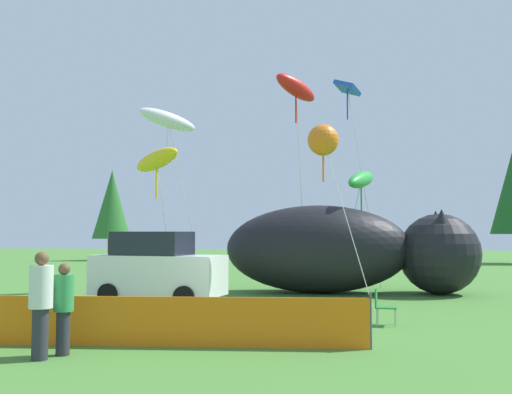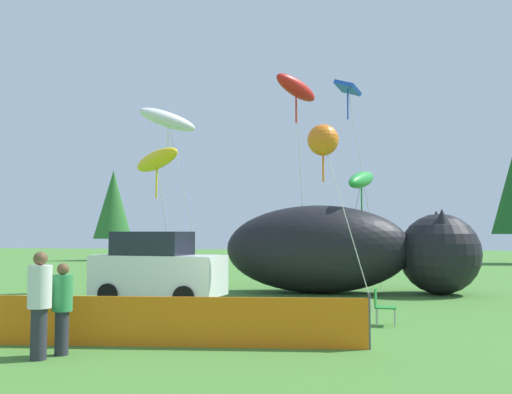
% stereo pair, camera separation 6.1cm
% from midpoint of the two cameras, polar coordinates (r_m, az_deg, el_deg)
% --- Properties ---
extents(ground_plane, '(120.00, 120.00, 0.00)m').
position_cam_midpoint_polar(ground_plane, '(15.08, -3.33, -12.10)').
color(ground_plane, '#477F33').
extents(parked_car, '(4.31, 2.25, 2.27)m').
position_cam_midpoint_polar(parked_car, '(18.42, -9.97, -7.04)').
color(parked_car, white).
rests_on(parked_car, ground).
extents(folding_chair, '(0.55, 0.55, 0.88)m').
position_cam_midpoint_polar(folding_chair, '(14.35, 12.35, -10.38)').
color(folding_chair, '#267F33').
rests_on(folding_chair, ground).
extents(inflatable_cat, '(9.36, 3.65, 3.25)m').
position_cam_midpoint_polar(inflatable_cat, '(21.41, 8.84, -5.50)').
color(inflatable_cat, black).
rests_on(inflatable_cat, ground).
extents(safety_fence, '(9.34, 1.06, 1.07)m').
position_cam_midpoint_polar(safety_fence, '(11.75, -12.53, -12.05)').
color(safety_fence, orange).
rests_on(safety_fence, ground).
extents(spectator_in_blue_shirt, '(0.36, 0.36, 1.67)m').
position_cam_midpoint_polar(spectator_in_blue_shirt, '(11.21, -18.84, -10.17)').
color(spectator_in_blue_shirt, '#2D2D38').
rests_on(spectator_in_blue_shirt, ground).
extents(spectator_in_grey_shirt, '(0.41, 0.41, 1.90)m').
position_cam_midpoint_polar(spectator_in_grey_shirt, '(10.93, -20.87, -9.65)').
color(spectator_in_grey_shirt, '#2D2D38').
rests_on(spectator_in_grey_shirt, ground).
extents(kite_green_fish, '(1.65, 2.71, 4.87)m').
position_cam_midpoint_polar(kite_green_fish, '(22.12, 10.39, 1.69)').
color(kite_green_fish, silver).
rests_on(kite_green_fish, ground).
extents(kite_blue_box, '(1.85, 1.21, 8.45)m').
position_cam_midpoint_polar(kite_blue_box, '(23.87, 9.09, 10.34)').
color(kite_blue_box, silver).
rests_on(kite_blue_box, ground).
extents(kite_yellow_hero, '(2.31, 1.90, 5.22)m').
position_cam_midpoint_polar(kite_yellow_hero, '(19.47, -10.00, 3.64)').
color(kite_yellow_hero, silver).
rests_on(kite_yellow_hero, ground).
extents(kite_red_lizard, '(1.82, 2.59, 8.15)m').
position_cam_midpoint_polar(kite_red_lizard, '(21.24, 3.93, 10.77)').
color(kite_red_lizard, silver).
rests_on(kite_red_lizard, ground).
extents(kite_orange_flower, '(1.96, 1.39, 5.59)m').
position_cam_midpoint_polar(kite_orange_flower, '(17.83, 6.64, 5.64)').
color(kite_orange_flower, silver).
rests_on(kite_orange_flower, ground).
extents(kite_white_ghost, '(2.48, 1.98, 7.31)m').
position_cam_midpoint_polar(kite_white_ghost, '(23.12, -8.90, 7.60)').
color(kite_white_ghost, silver).
rests_on(kite_white_ghost, ground).
extents(horizon_tree_east, '(3.07, 3.07, 7.32)m').
position_cam_midpoint_polar(horizon_tree_east, '(47.77, -14.25, -0.75)').
color(horizon_tree_east, brown).
rests_on(horizon_tree_east, ground).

